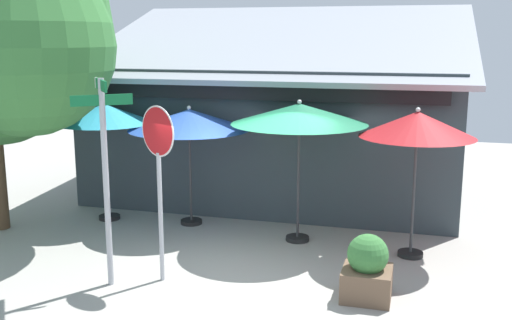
# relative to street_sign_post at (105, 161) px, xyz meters

# --- Properties ---
(ground_plane) EXTENTS (28.00, 28.00, 0.10)m
(ground_plane) POSITION_rel_street_sign_post_xyz_m (1.90, 1.15, -2.00)
(ground_plane) COLOR #9E9B93
(cafe_building) EXTENTS (8.75, 5.34, 4.57)m
(cafe_building) POSITION_rel_street_sign_post_xyz_m (1.20, 6.18, -0.30)
(cafe_building) COLOR #333D42
(cafe_building) RESTS_ON ground
(street_sign_post) EXTENTS (0.72, 0.77, 3.19)m
(street_sign_post) POSITION_rel_street_sign_post_xyz_m (0.00, 0.00, 0.00)
(street_sign_post) COLOR #A8AAB2
(street_sign_post) RESTS_ON ground
(stop_sign) EXTENTS (0.69, 0.38, 2.77)m
(stop_sign) POSITION_rel_street_sign_post_xyz_m (0.70, 0.37, -0.01)
(stop_sign) COLOR #A8AAB2
(stop_sign) RESTS_ON ground
(patio_umbrella_teal_left) EXTENTS (1.99, 1.99, 2.51)m
(patio_umbrella_teal_left) POSITION_rel_street_sign_post_xyz_m (-1.72, 3.05, 0.26)
(patio_umbrella_teal_left) COLOR black
(patio_umbrella_teal_left) RESTS_ON ground
(patio_umbrella_royal_blue_center) EXTENTS (2.44, 2.44, 2.44)m
(patio_umbrella_royal_blue_center) POSITION_rel_street_sign_post_xyz_m (0.06, 3.22, 0.19)
(patio_umbrella_royal_blue_center) COLOR black
(patio_umbrella_royal_blue_center) RESTS_ON ground
(patio_umbrella_forest_green_right) EXTENTS (2.50, 2.50, 2.66)m
(patio_umbrella_forest_green_right) POSITION_rel_street_sign_post_xyz_m (2.38, 2.78, 0.44)
(patio_umbrella_forest_green_right) COLOR black
(patio_umbrella_forest_green_right) RESTS_ON ground
(patio_umbrella_crimson_far_right) EXTENTS (1.95, 1.95, 2.62)m
(patio_umbrella_crimson_far_right) POSITION_rel_street_sign_post_xyz_m (4.46, 2.50, 0.36)
(patio_umbrella_crimson_far_right) COLOR black
(patio_umbrella_crimson_far_right) RESTS_ON ground
(sidewalk_planter) EXTENTS (0.71, 0.71, 0.98)m
(sidewalk_planter) POSITION_rel_street_sign_post_xyz_m (3.88, 0.54, -1.51)
(sidewalk_planter) COLOR brown
(sidewalk_planter) RESTS_ON ground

